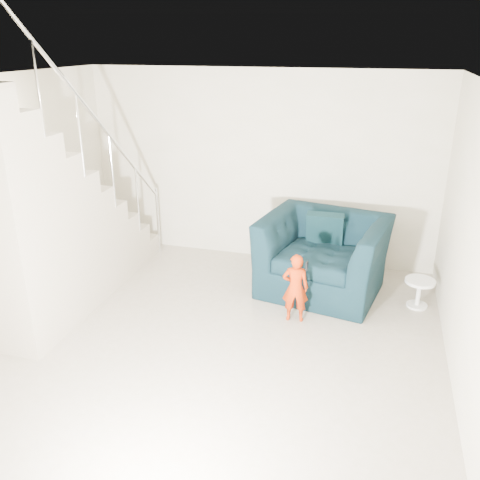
# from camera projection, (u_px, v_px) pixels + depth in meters

# --- Properties ---
(floor) EXTENTS (5.50, 5.50, 0.00)m
(floor) POSITION_uv_depth(u_px,v_px,m) (195.00, 356.00, 5.23)
(floor) COLOR gray
(floor) RESTS_ON ground
(ceiling) EXTENTS (5.50, 5.50, 0.00)m
(ceiling) POSITION_uv_depth(u_px,v_px,m) (184.00, 83.00, 4.23)
(ceiling) COLOR silver
(ceiling) RESTS_ON back_wall
(back_wall) EXTENTS (5.00, 0.00, 5.00)m
(back_wall) POSITION_uv_depth(u_px,v_px,m) (259.00, 167.00, 7.19)
(back_wall) COLOR #BDB699
(back_wall) RESTS_ON floor
(right_wall) EXTENTS (0.00, 5.50, 5.50)m
(right_wall) POSITION_uv_depth(u_px,v_px,m) (480.00, 264.00, 4.10)
(right_wall) COLOR #BDB699
(right_wall) RESTS_ON floor
(armchair) EXTENTS (1.71, 1.56, 0.97)m
(armchair) POSITION_uv_depth(u_px,v_px,m) (323.00, 255.00, 6.46)
(armchair) COLOR black
(armchair) RESTS_ON floor
(toddler) EXTENTS (0.33, 0.24, 0.82)m
(toddler) POSITION_uv_depth(u_px,v_px,m) (295.00, 288.00, 5.77)
(toddler) COLOR #8F2404
(toddler) RESTS_ON floor
(side_table) EXTENTS (0.36, 0.36, 0.36)m
(side_table) POSITION_uv_depth(u_px,v_px,m) (419.00, 289.00, 6.12)
(side_table) COLOR white
(side_table) RESTS_ON floor
(staircase) EXTENTS (1.02, 3.03, 3.62)m
(staircase) POSITION_uv_depth(u_px,v_px,m) (46.00, 234.00, 5.87)
(staircase) COLOR #ADA089
(staircase) RESTS_ON floor
(cushion) EXTENTS (0.47, 0.23, 0.47)m
(cushion) POSITION_uv_depth(u_px,v_px,m) (325.00, 229.00, 6.62)
(cushion) COLOR black
(cushion) RESTS_ON armchair
(throw) EXTENTS (0.05, 0.48, 0.53)m
(throw) POSITION_uv_depth(u_px,v_px,m) (272.00, 240.00, 6.60)
(throw) COLOR black
(throw) RESTS_ON armchair
(phone) EXTENTS (0.03, 0.05, 0.10)m
(phone) POSITION_uv_depth(u_px,v_px,m) (307.00, 266.00, 5.59)
(phone) COLOR black
(phone) RESTS_ON toddler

